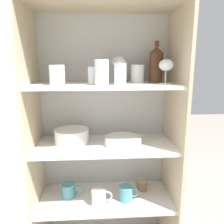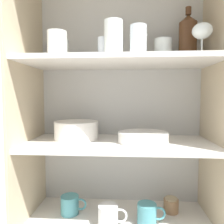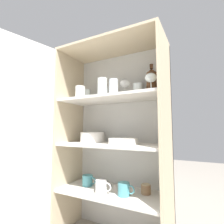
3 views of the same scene
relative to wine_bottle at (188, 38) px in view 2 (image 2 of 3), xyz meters
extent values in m
cube|color=silver|center=(-0.31, 0.12, -0.43)|extent=(0.85, 0.02, 1.47)
cube|color=#CCB793|center=(-0.72, -0.07, -0.43)|extent=(0.02, 0.39, 1.47)
cube|color=#CCB793|center=(0.11, -0.07, -0.43)|extent=(0.02, 0.39, 1.47)
cube|color=silver|center=(-0.31, -0.07, -0.82)|extent=(0.81, 0.35, 0.02)
cube|color=silver|center=(-0.31, -0.07, -0.47)|extent=(0.81, 0.35, 0.02)
cube|color=silver|center=(-0.31, -0.07, -0.12)|extent=(0.81, 0.35, 0.02)
cylinder|color=white|center=(-0.57, -0.03, -0.06)|extent=(0.07, 0.07, 0.10)
cylinder|color=white|center=(-0.32, -0.18, -0.04)|extent=(0.07, 0.07, 0.13)
cylinder|color=white|center=(-0.37, -0.07, -0.06)|extent=(0.07, 0.07, 0.09)
cylinder|color=white|center=(-0.23, -0.17, -0.05)|extent=(0.06, 0.06, 0.11)
cylinder|color=white|center=(-0.11, 0.01, -0.05)|extent=(0.08, 0.08, 0.10)
cylinder|color=white|center=(-0.55, -0.14, -0.05)|extent=(0.08, 0.08, 0.10)
cylinder|color=white|center=(0.03, -0.12, -0.10)|extent=(0.07, 0.07, 0.01)
cylinder|color=white|center=(0.03, -0.12, -0.07)|extent=(0.01, 0.01, 0.07)
ellipsoid|color=white|center=(0.03, -0.12, 0.00)|extent=(0.08, 0.08, 0.06)
cylinder|color=white|center=(-0.22, 0.00, -0.10)|extent=(0.06, 0.06, 0.01)
cylinder|color=white|center=(-0.22, 0.00, -0.06)|extent=(0.01, 0.01, 0.08)
ellipsoid|color=white|center=(-0.22, 0.00, 0.02)|extent=(0.09, 0.09, 0.07)
cylinder|color=#4C2D19|center=(0.00, 0.00, -0.02)|extent=(0.08, 0.08, 0.17)
cone|color=#4C2D19|center=(0.00, 0.00, 0.08)|extent=(0.08, 0.08, 0.03)
cylinder|color=#4C2D19|center=(0.00, 0.00, 0.12)|extent=(0.03, 0.03, 0.03)
cylinder|color=white|center=(-0.20, -0.08, -0.46)|extent=(0.22, 0.22, 0.01)
cylinder|color=white|center=(-0.20, -0.08, -0.45)|extent=(0.22, 0.22, 0.01)
cylinder|color=white|center=(-0.20, -0.08, -0.44)|extent=(0.22, 0.22, 0.01)
cylinder|color=white|center=(-0.20, -0.08, -0.43)|extent=(0.22, 0.22, 0.01)
cylinder|color=white|center=(-0.20, -0.08, -0.42)|extent=(0.22, 0.22, 0.01)
cylinder|color=silver|center=(-0.51, -0.03, -0.42)|extent=(0.20, 0.20, 0.08)
torus|color=silver|center=(-0.51, -0.03, -0.38)|extent=(0.20, 0.20, 0.01)
cylinder|color=teal|center=(-0.54, -0.05, -0.77)|extent=(0.08, 0.08, 0.08)
torus|color=teal|center=(-0.49, -0.05, -0.77)|extent=(0.06, 0.01, 0.06)
cylinder|color=teal|center=(-0.18, -0.11, -0.77)|extent=(0.08, 0.08, 0.09)
torus|color=teal|center=(-0.13, -0.11, -0.76)|extent=(0.06, 0.01, 0.06)
cylinder|color=white|center=(-0.35, -0.14, -0.77)|extent=(0.08, 0.08, 0.09)
torus|color=white|center=(-0.30, -0.14, -0.76)|extent=(0.06, 0.01, 0.06)
cylinder|color=#99704C|center=(-0.06, 0.00, -0.78)|extent=(0.07, 0.07, 0.06)
cylinder|color=tan|center=(-0.06, 0.00, -0.75)|extent=(0.06, 0.06, 0.01)
camera|label=1|loc=(-0.35, -1.30, -0.01)|focal=35.00mm
camera|label=2|loc=(-0.27, -1.02, -0.26)|focal=35.00mm
camera|label=3|loc=(0.33, -1.26, -0.35)|focal=28.00mm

